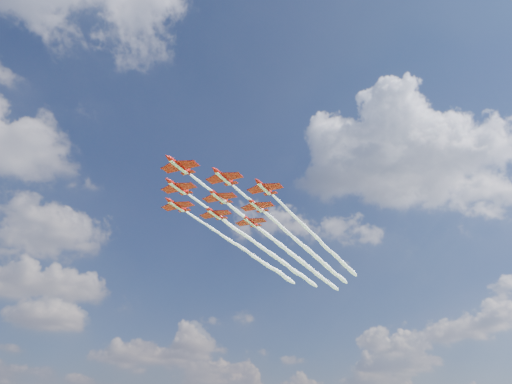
% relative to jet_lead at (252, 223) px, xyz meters
% --- Properties ---
extents(jet_lead, '(83.00, 54.93, 2.97)m').
position_rel_jet_lead_xyz_m(jet_lead, '(0.00, 0.00, 0.00)').
color(jet_lead, '#BC100A').
extents(jet_row2_port, '(83.00, 54.93, 2.97)m').
position_rel_jet_lead_xyz_m(jet_row2_port, '(13.24, -0.42, 0.00)').
color(jet_row2_port, '#BC100A').
extents(jet_row2_starb, '(83.00, 54.93, 2.97)m').
position_rel_jet_lead_xyz_m(jet_row2_starb, '(5.12, 12.21, 0.00)').
color(jet_row2_starb, '#BC100A').
extents(jet_row3_port, '(83.00, 54.93, 2.97)m').
position_rel_jet_lead_xyz_m(jet_row3_port, '(26.48, -0.85, 0.00)').
color(jet_row3_port, '#BC100A').
extents(jet_row3_centre, '(83.00, 54.93, 2.97)m').
position_rel_jet_lead_xyz_m(jet_row3_centre, '(18.36, 11.79, 0.00)').
color(jet_row3_centre, '#BC100A').
extents(jet_row3_starb, '(83.00, 54.93, 2.97)m').
position_rel_jet_lead_xyz_m(jet_row3_starb, '(10.24, 24.43, 0.00)').
color(jet_row3_starb, '#BC100A').
extents(jet_row4_port, '(83.00, 54.93, 2.97)m').
position_rel_jet_lead_xyz_m(jet_row4_port, '(31.60, 11.37, 0.00)').
color(jet_row4_port, '#BC100A').
extents(jet_row4_starb, '(83.00, 54.93, 2.97)m').
position_rel_jet_lead_xyz_m(jet_row4_starb, '(23.48, 24.01, 0.00)').
color(jet_row4_starb, '#BC100A').
extents(jet_tail, '(83.00, 54.93, 2.97)m').
position_rel_jet_lead_xyz_m(jet_tail, '(36.72, 23.58, 0.00)').
color(jet_tail, '#BC100A').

